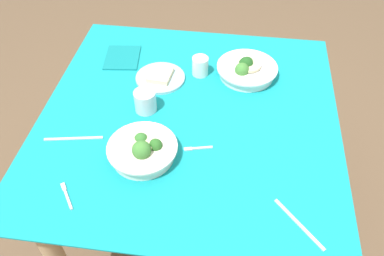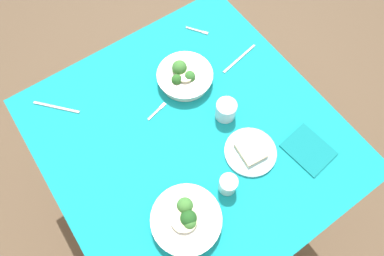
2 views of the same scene
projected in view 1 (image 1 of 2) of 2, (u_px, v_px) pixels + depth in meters
ground_plane at (190, 221)px, 2.00m from camera, size 6.00×6.00×0.00m
dining_table at (189, 137)px, 1.55m from camera, size 1.13×1.09×0.74m
broccoli_bowl_far at (143, 150)px, 1.31m from camera, size 0.23×0.23×0.10m
broccoli_bowl_near at (247, 70)px, 1.61m from camera, size 0.25×0.25×0.08m
bread_side_plate at (160, 77)px, 1.61m from camera, size 0.20×0.20×0.03m
water_glass_center at (145, 101)px, 1.46m from camera, size 0.08×0.08×0.08m
water_glass_side at (200, 66)px, 1.61m from camera, size 0.07×0.07×0.08m
fork_by_far_bowl at (197, 148)px, 1.35m from camera, size 0.03×0.10×0.00m
fork_by_near_bowl at (66, 195)px, 1.22m from camera, size 0.09×0.07×0.00m
table_knife_left at (73, 138)px, 1.38m from camera, size 0.05×0.20×0.00m
table_knife_right at (299, 224)px, 1.15m from camera, size 0.16×0.14×0.00m
napkin_folded_upper at (122, 58)px, 1.71m from camera, size 0.19×0.16×0.01m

